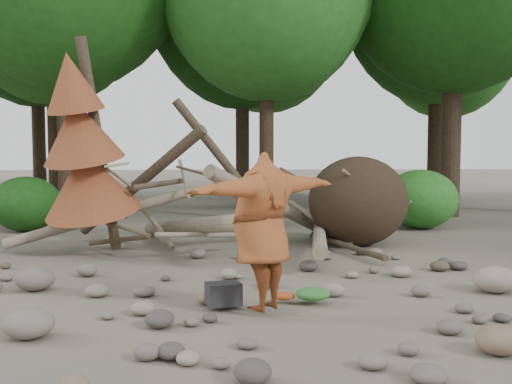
{
  "coord_description": "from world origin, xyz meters",
  "views": [
    {
      "loc": [
        -0.51,
        -8.04,
        2.07
      ],
      "look_at": [
        0.15,
        1.5,
        1.4
      ],
      "focal_mm": 40.0,
      "sensor_mm": 36.0,
      "label": 1
    }
  ],
  "objects": [
    {
      "name": "boulder_mid_left",
      "position": [
        -3.23,
        0.57,
        0.17
      ],
      "size": [
        0.58,
        0.52,
        0.35
      ],
      "primitive_type": "ellipsoid",
      "color": "#685E57",
      "rests_on": "ground"
    },
    {
      "name": "cloth_orange",
      "position": [
        0.4,
        -0.41,
        0.05
      ],
      "size": [
        0.29,
        0.24,
        0.11
      ],
      "primitive_type": "ellipsoid",
      "color": "#9E421B",
      "rests_on": "ground"
    },
    {
      "name": "bush_left",
      "position": [
        -5.5,
        7.2,
        0.72
      ],
      "size": [
        1.8,
        1.8,
        1.44
      ],
      "primitive_type": "ellipsoid",
      "color": "#194E14",
      "rests_on": "ground"
    },
    {
      "name": "frisbee_thrower",
      "position": [
        0.06,
        -0.94,
        1.08
      ],
      "size": [
        3.07,
        2.07,
        1.99
      ],
      "color": "brown",
      "rests_on": "ground"
    },
    {
      "name": "cloth_green",
      "position": [
        0.79,
        -0.46,
        0.09
      ],
      "size": [
        0.48,
        0.4,
        0.18
      ],
      "primitive_type": "ellipsoid",
      "color": "#2F6F2C",
      "rests_on": "ground"
    },
    {
      "name": "boulder_front_left",
      "position": [
        -2.61,
        -1.67,
        0.17
      ],
      "size": [
        0.57,
        0.51,
        0.34
      ],
      "primitive_type": "ellipsoid",
      "color": "slate",
      "rests_on": "ground"
    },
    {
      "name": "bush_mid",
      "position": [
        0.8,
        7.8,
        0.56
      ],
      "size": [
        1.4,
        1.4,
        1.12
      ],
      "primitive_type": "ellipsoid",
      "color": "#23631C",
      "rests_on": "ground"
    },
    {
      "name": "deadfall_pile",
      "position": [
        2.02,
        4.24,
        0.95
      ],
      "size": [
        8.55,
        5.24,
        3.3
      ],
      "color": "#332619",
      "rests_on": "ground"
    },
    {
      "name": "boulder_front_right",
      "position": [
        2.37,
        -2.52,
        0.15
      ],
      "size": [
        0.5,
        0.45,
        0.3
      ],
      "primitive_type": "ellipsoid",
      "color": "#765F4A",
      "rests_on": "ground"
    },
    {
      "name": "dead_conifer",
      "position": [
        -3.12,
        3.37,
        2.11
      ],
      "size": [
        2.06,
        2.16,
        4.35
      ],
      "color": "#4C3F30",
      "rests_on": "ground"
    },
    {
      "name": "bush_right",
      "position": [
        5.0,
        7.0,
        0.8
      ],
      "size": [
        2.0,
        2.0,
        1.6
      ],
      "primitive_type": "ellipsoid",
      "color": "#2C7524",
      "rests_on": "ground"
    },
    {
      "name": "boulder_mid_right",
      "position": [
        3.58,
        -0.01,
        0.2
      ],
      "size": [
        0.65,
        0.59,
        0.39
      ],
      "primitive_type": "ellipsoid",
      "color": "gray",
      "rests_on": "ground"
    },
    {
      "name": "ground",
      "position": [
        0.0,
        0.0,
        0.0
      ],
      "size": [
        120.0,
        120.0,
        0.0
      ],
      "primitive_type": "plane",
      "color": "#514C44",
      "rests_on": "ground"
    },
    {
      "name": "backpack",
      "position": [
        -0.43,
        -0.64,
        0.15
      ],
      "size": [
        0.5,
        0.4,
        0.3
      ],
      "primitive_type": "cube",
      "rotation": [
        0.0,
        0.0,
        0.27
      ],
      "color": "black",
      "rests_on": "ground"
    }
  ]
}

